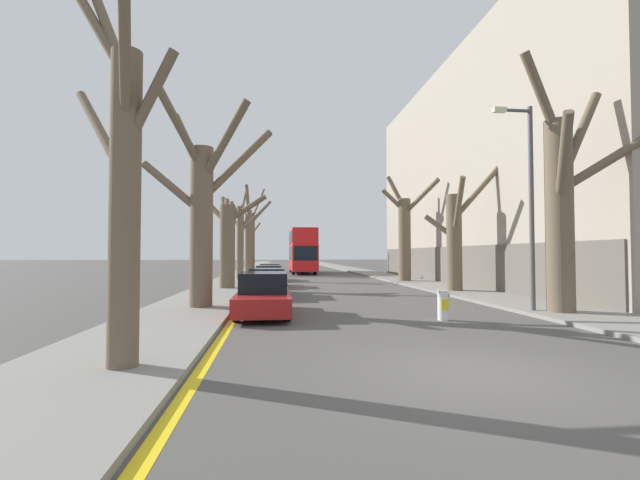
% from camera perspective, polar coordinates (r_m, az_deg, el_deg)
% --- Properties ---
extents(ground_plane, '(300.00, 300.00, 0.00)m').
position_cam_1_polar(ground_plane, '(7.96, 20.05, -16.37)').
color(ground_plane, '#4C4947').
extents(sidewalk_left, '(3.21, 120.00, 0.12)m').
position_cam_1_polar(sidewalk_left, '(57.04, -9.06, -3.84)').
color(sidewalk_left, gray).
rests_on(sidewalk_left, ground).
extents(sidewalk_right, '(3.21, 120.00, 0.12)m').
position_cam_1_polar(sidewalk_right, '(57.79, 3.76, -3.83)').
color(sidewalk_right, gray).
rests_on(sidewalk_right, ground).
extents(building_facade_right, '(10.08, 30.27, 15.04)m').
position_cam_1_polar(building_facade_right, '(32.55, 24.55, 8.00)').
color(building_facade_right, '#9E9384').
rests_on(building_facade_right, ground).
extents(kerb_line_stripe, '(0.24, 120.00, 0.01)m').
position_cam_1_polar(kerb_line_stripe, '(56.98, -7.27, -3.91)').
color(kerb_line_stripe, yellow).
rests_on(kerb_line_stripe, ground).
extents(street_tree_left_0, '(2.64, 4.34, 8.19)m').
position_cam_1_polar(street_tree_left_0, '(8.14, -25.00, 8.57)').
color(street_tree_left_0, brown).
rests_on(street_tree_left_0, ground).
extents(street_tree_left_1, '(4.76, 2.87, 7.47)m').
position_cam_1_polar(street_tree_left_1, '(16.04, -15.43, 3.80)').
color(street_tree_left_1, brown).
rests_on(street_tree_left_1, ground).
extents(street_tree_left_2, '(4.60, 2.44, 6.08)m').
position_cam_1_polar(street_tree_left_2, '(24.81, -12.30, 0.16)').
color(street_tree_left_2, brown).
rests_on(street_tree_left_2, ground).
extents(street_tree_left_3, '(3.82, 2.61, 7.21)m').
position_cam_1_polar(street_tree_left_3, '(33.38, -10.50, 0.36)').
color(street_tree_left_3, brown).
rests_on(street_tree_left_3, ground).
extents(street_tree_left_4, '(3.96, 2.36, 8.47)m').
position_cam_1_polar(street_tree_left_4, '(41.12, -9.43, 0.14)').
color(street_tree_left_4, brown).
rests_on(street_tree_left_4, ground).
extents(street_tree_left_5, '(2.91, 3.58, 9.44)m').
position_cam_1_polar(street_tree_left_5, '(49.87, -8.95, 0.50)').
color(street_tree_left_5, brown).
rests_on(street_tree_left_5, ground).
extents(street_tree_right_0, '(4.74, 2.45, 8.50)m').
position_cam_1_polar(street_tree_right_0, '(16.24, 29.62, 4.45)').
color(street_tree_right_0, brown).
rests_on(street_tree_right_0, ground).
extents(street_tree_right_1, '(3.81, 2.77, 6.75)m').
position_cam_1_polar(street_tree_right_1, '(23.46, 17.63, 0.41)').
color(street_tree_right_1, brown).
rests_on(street_tree_right_1, ground).
extents(street_tree_right_2, '(3.40, 3.45, 7.73)m').
position_cam_1_polar(street_tree_right_2, '(31.28, 11.24, 0.79)').
color(street_tree_right_2, brown).
rests_on(street_tree_right_2, ground).
extents(double_decker_bus, '(2.52, 10.45, 4.54)m').
position_cam_1_polar(double_decker_bus, '(45.30, -2.39, -1.20)').
color(double_decker_bus, red).
rests_on(double_decker_bus, ground).
extents(parked_car_0, '(1.72, 4.53, 1.39)m').
position_cam_1_polar(parked_car_0, '(14.38, -7.56, -7.27)').
color(parked_car_0, maroon).
rests_on(parked_car_0, ground).
extents(parked_car_1, '(1.82, 4.42, 1.32)m').
position_cam_1_polar(parked_car_1, '(20.53, -7.08, -5.72)').
color(parked_car_1, '#4C5156').
rests_on(parked_car_1, ground).
extents(parked_car_2, '(1.72, 3.95, 1.30)m').
position_cam_1_polar(parked_car_2, '(26.50, -6.83, -4.89)').
color(parked_car_2, '#4C5156').
rests_on(parked_car_2, ground).
extents(parked_car_3, '(1.70, 4.20, 1.26)m').
position_cam_1_polar(parked_car_3, '(32.85, -6.67, -4.34)').
color(parked_car_3, olive).
rests_on(parked_car_3, ground).
extents(lamp_post, '(1.40, 0.20, 7.05)m').
position_cam_1_polar(lamp_post, '(16.18, 26.02, 5.28)').
color(lamp_post, '#4C4F54').
rests_on(lamp_post, ground).
extents(traffic_bollard, '(0.32, 0.33, 0.90)m').
position_cam_1_polar(traffic_bollard, '(13.63, 16.07, -8.37)').
color(traffic_bollard, white).
rests_on(traffic_bollard, ground).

